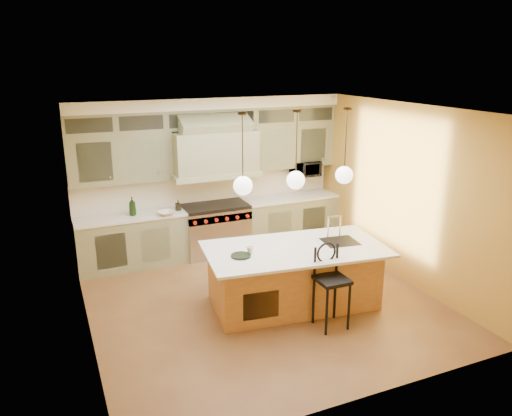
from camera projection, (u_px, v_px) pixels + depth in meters
name	position (u px, v px, depth m)	size (l,w,h in m)	color
floor	(262.00, 301.00, 7.62)	(5.00, 5.00, 0.00)	brown
ceiling	(263.00, 109.00, 6.78)	(5.00, 5.00, 0.00)	white
wall_back	(208.00, 175.00, 9.40)	(5.00, 5.00, 0.00)	#AF8230
wall_front	(364.00, 278.00, 5.01)	(5.00, 5.00, 0.00)	#AF8230
wall_left	(81.00, 234.00, 6.25)	(5.00, 5.00, 0.00)	#AF8230
wall_right	(402.00, 193.00, 8.15)	(5.00, 5.00, 0.00)	#AF8230
back_cabinetry	(213.00, 179.00, 9.17)	(5.00, 0.77, 2.90)	gray
range	(216.00, 229.00, 9.36)	(1.20, 0.74, 0.96)	silver
kitchen_island	(294.00, 275.00, 7.42)	(2.76, 1.68, 1.35)	#A26139
counter_stool	(331.00, 281.00, 6.75)	(0.41, 0.41, 1.18)	black
microwave	(306.00, 169.00, 9.92)	(0.54, 0.37, 0.30)	black
oil_bottle_a	(132.00, 206.00, 8.62)	(0.13, 0.13, 0.33)	black
oil_bottle_b	(178.00, 205.00, 8.92)	(0.09, 0.09, 0.19)	black
fruit_bowl	(166.00, 213.00, 8.66)	(0.30, 0.30, 0.07)	silver
cup	(250.00, 250.00, 7.03)	(0.10, 0.10, 0.10)	silver
pendant_left	(243.00, 184.00, 6.68)	(0.26, 0.26, 1.11)	#2D2319
pendant_center	(296.00, 178.00, 6.99)	(0.26, 0.26, 1.11)	#2D2319
pendant_right	(344.00, 173.00, 7.29)	(0.26, 0.26, 1.11)	#2D2319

